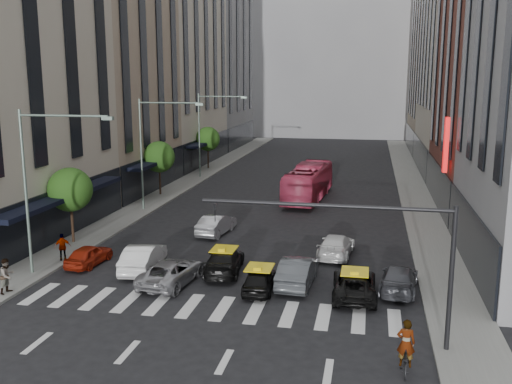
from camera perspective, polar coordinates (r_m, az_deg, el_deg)
The scene contains 32 objects.
ground at distance 26.55m, azimuth -5.51°, elevation -12.66°, with size 160.00×160.00×0.00m, color black.
sidewalk_left at distance 57.37m, azimuth -7.84°, elevation 0.48°, with size 3.00×96.00×0.15m, color slate.
sidewalk_right at distance 54.40m, azimuth 15.70°, elevation -0.43°, with size 3.00×96.00×0.15m, color slate.
building_left_b at distance 56.62m, azimuth -14.24°, elevation 12.24°, with size 8.00×16.00×24.00m, color tan.
building_left_c at distance 73.64m, azimuth -8.19°, elevation 16.86°, with size 8.00×20.00×36.00m, color beige.
building_left_d at distance 91.53m, azimuth -4.06°, elevation 13.96°, with size 8.00×18.00×30.00m, color gray.
building_right_b at distance 51.16m, azimuth 23.05°, elevation 12.96°, with size 8.00×18.00×26.00m, color brown.
building_right_d at distance 88.76m, azimuth 18.21°, elevation 12.87°, with size 8.00×18.00×28.00m, color tan.
building_far at distance 108.65m, azimuth 7.86°, elevation 15.05°, with size 30.00×10.00×36.00m, color gray.
tree_near at distance 38.89m, azimuth -18.09°, elevation 0.22°, with size 2.88×2.88×4.95m.
tree_mid at distance 53.19m, azimuth -9.66°, elevation 3.48°, with size 2.88×2.88×4.95m.
tree_far at distance 68.25m, azimuth -4.84°, elevation 5.31°, with size 2.88×2.88×4.95m.
streetlamp_near at distance 32.55m, azimuth -20.78°, elevation 2.00°, with size 5.38×0.25×9.00m.
streetlamp_mid at distance 46.74m, azimuth -10.36°, elevation 5.17°, with size 5.38×0.25×9.00m.
streetlamp_far at distance 61.82m, azimuth -4.86°, elevation 6.78°, with size 5.38×0.25×9.00m.
traffic_signal at distance 23.05m, azimuth 12.20°, elevation -4.79°, with size 10.10×0.20×6.00m.
liberty_sign at distance 43.76m, azimuth 18.47°, elevation 4.49°, with size 0.30×0.70×4.00m.
car_red at distance 34.90m, azimuth -16.37°, elevation -6.07°, with size 1.44×3.57×1.22m, color #9C200E.
car_white_front at distance 33.20m, azimuth -11.21°, elevation -6.43°, with size 1.62×4.64×1.53m, color silver.
car_silver at distance 30.87m, azimuth -8.46°, elevation -7.90°, with size 2.21×4.80×1.33m, color #949398.
taxi_left at distance 32.27m, azimuth -3.20°, elevation -6.91°, with size 1.91×4.69×1.36m, color black.
taxi_center at distance 29.55m, azimuth 0.35°, elevation -8.75°, with size 1.47×3.67×1.25m, color black.
car_grey_mid at distance 30.47m, azimuth 4.18°, elevation -7.87°, with size 1.62×4.63×1.53m, color #3B3E42.
taxi_right at distance 29.27m, azimuth 9.82°, elevation -9.08°, with size 2.13×4.62×1.28m, color black.
car_grey_curb at distance 30.50m, azimuth 14.10°, elevation -8.42°, with size 1.80×4.42×1.28m, color #42434A.
car_row2_left at distance 40.11m, azimuth -3.98°, elevation -3.23°, with size 1.48×4.25×1.40m, color #A2A3A7.
car_row2_right at distance 35.49m, azimuth 8.01°, elevation -5.32°, with size 1.88×4.62×1.34m, color white.
bus at distance 51.43m, azimuth 5.27°, elevation 0.96°, with size 2.61×11.17×3.11m, color #CE3C5F.
motorcycle at distance 22.76m, azimuth 14.67°, elevation -16.07°, with size 0.58×1.65×0.87m, color black.
rider at distance 22.18m, azimuth 14.85°, elevation -12.95°, with size 0.67×0.44×1.85m, color gray.
pedestrian_near at distance 31.44m, azimuth -23.63°, elevation -7.67°, with size 0.87×0.68×1.79m, color gray.
pedestrian_far at distance 35.70m, azimuth -18.77°, elevation -5.23°, with size 0.95×0.40×1.63m, color gray.
Camera 1 is at (7.22, -23.16, 10.77)m, focal length 40.00 mm.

